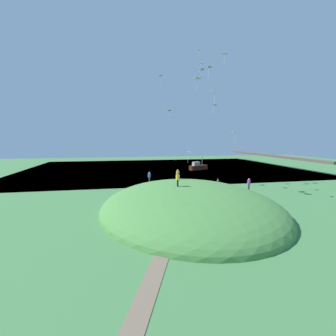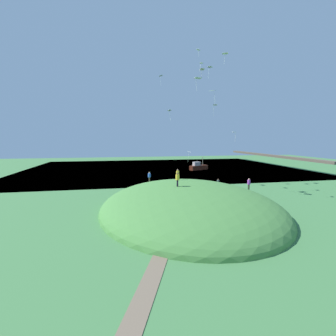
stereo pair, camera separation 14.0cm
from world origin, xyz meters
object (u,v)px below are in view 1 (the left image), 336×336
at_px(kite_3, 202,70).
at_px(boat_on_lake, 198,167).
at_px(person_with_child, 249,183).
at_px(kite_5, 198,50).
at_px(kite_8, 213,91).
at_px(kite_9, 225,54).
at_px(person_on_hilltop, 149,176).
at_px(kite_10, 169,111).
at_px(kite_1, 189,152).
at_px(kite_0, 234,133).
at_px(person_near_shore, 178,173).
at_px(person_watching_kites, 178,178).
at_px(kite_7, 201,64).
at_px(person_walking_path, 218,182).
at_px(kite_4, 161,76).
at_px(kite_2, 215,106).
at_px(kite_6, 198,79).
at_px(kite_11, 209,68).

bearing_deg(kite_3, boat_on_lake, 162.95).
height_order(person_with_child, kite_5, kite_5).
height_order(kite_8, kite_9, kite_9).
height_order(person_on_hilltop, kite_3, kite_3).
relative_size(person_with_child, kite_10, 0.71).
xyz_separation_m(person_with_child, kite_9, (-7.68, -0.80, 20.05)).
distance_m(person_with_child, kite_1, 15.47).
bearing_deg(kite_3, kite_5, -21.84).
bearing_deg(kite_0, person_with_child, -13.06).
bearing_deg(person_near_shore, kite_5, 117.28).
xyz_separation_m(person_watching_kites, kite_10, (-20.54, 3.08, 10.42)).
relative_size(person_watching_kites, kite_5, 1.47).
relative_size(person_with_child, kite_0, 0.89).
bearing_deg(person_watching_kites, kite_7, 177.57).
xyz_separation_m(person_walking_path, kite_0, (0.60, 2.59, 9.10)).
bearing_deg(boat_on_lake, person_near_shore, 45.32).
height_order(kite_4, kite_10, kite_4).
distance_m(kite_4, kite_7, 8.42).
relative_size(kite_3, kite_4, 0.71).
distance_m(kite_0, kite_9, 13.25).
bearing_deg(kite_2, person_watching_kites, -33.96).
bearing_deg(kite_4, kite_3, 88.31).
distance_m(kite_5, kite_9, 6.12).
bearing_deg(kite_9, kite_6, -96.17).
height_order(person_on_hilltop, kite_0, kite_0).
bearing_deg(person_watching_kites, kite_4, -155.70).
relative_size(boat_on_lake, kite_9, 3.35).
relative_size(kite_7, kite_9, 0.85).
xyz_separation_m(person_with_child, kite_0, (-9.77, 2.27, 7.33)).
bearing_deg(kite_2, boat_on_lake, 169.97).
height_order(person_on_hilltop, kite_2, kite_2).
height_order(person_with_child, kite_0, kite_0).
height_order(person_on_hilltop, kite_4, kite_4).
distance_m(person_walking_path, kite_3, 21.93).
bearing_deg(kite_5, kite_10, -172.14).
height_order(person_walking_path, kite_8, kite_8).
bearing_deg(kite_3, kite_2, 72.50).
bearing_deg(person_walking_path, kite_11, 164.46).
distance_m(kite_4, kite_5, 11.22).
distance_m(kite_1, kite_2, 10.42).
xyz_separation_m(person_walking_path, kite_2, (-4.01, 0.61, 14.41)).
bearing_deg(kite_8, person_on_hilltop, -101.06).
distance_m(kite_5, kite_11, 12.16).
bearing_deg(kite_1, person_walking_path, 49.56).
bearing_deg(kite_3, kite_7, -20.35).
xyz_separation_m(kite_4, kite_11, (-0.27, 9.79, 2.18)).
relative_size(boat_on_lake, kite_6, 2.72).
xyz_separation_m(person_watching_kites, kite_0, (-12.34, 13.39, 5.87)).
xyz_separation_m(boat_on_lake, kite_10, (17.28, -12.03, 13.78)).
distance_m(kite_2, kite_4, 11.85).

